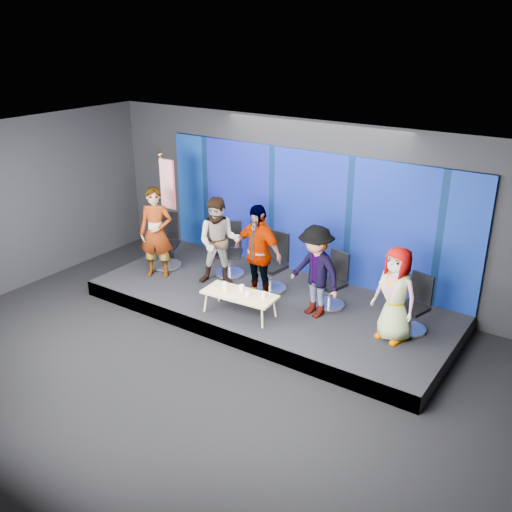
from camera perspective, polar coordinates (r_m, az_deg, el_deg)
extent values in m
plane|color=black|center=(9.47, -6.97, -11.32)|extent=(10.00, 10.00, 0.00)
cube|color=black|center=(11.72, 5.50, 4.96)|extent=(10.00, 0.02, 3.50)
cube|color=black|center=(8.09, -8.13, 9.83)|extent=(10.00, 8.00, 0.02)
cube|color=black|center=(11.12, 1.43, -4.84)|extent=(7.00, 3.00, 0.30)
cube|color=navy|center=(11.72, 5.35, 4.20)|extent=(7.00, 0.08, 2.60)
cylinder|color=silver|center=(12.54, -8.94, -0.93)|extent=(0.89, 0.89, 0.07)
cylinder|color=silver|center=(12.45, -9.00, 0.14)|extent=(0.08, 0.08, 0.44)
cube|color=black|center=(12.37, -9.06, 1.08)|extent=(0.71, 0.71, 0.08)
cube|color=black|center=(12.48, -8.85, 3.06)|extent=(0.45, 0.27, 0.60)
imported|color=black|center=(11.82, -9.96, 2.30)|extent=(0.82, 0.72, 1.89)
cylinder|color=silver|center=(12.02, -2.64, -1.74)|extent=(0.85, 0.85, 0.06)
cylinder|color=silver|center=(11.92, -2.66, -0.68)|extent=(0.07, 0.07, 0.42)
cube|color=black|center=(11.84, -2.68, 0.25)|extent=(0.68, 0.68, 0.07)
cube|color=black|center=(11.95, -2.55, 2.23)|extent=(0.43, 0.27, 0.57)
imported|color=black|center=(11.31, -3.71, 1.44)|extent=(1.10, 1.02, 1.80)
cylinder|color=silver|center=(11.33, 1.42, -3.25)|extent=(0.73, 0.73, 0.07)
cylinder|color=silver|center=(11.23, 1.43, -2.09)|extent=(0.08, 0.08, 0.44)
cube|color=black|center=(11.14, 1.44, -1.07)|extent=(0.58, 0.58, 0.08)
cube|color=black|center=(11.19, 2.31, 1.03)|extent=(0.48, 0.11, 0.60)
imported|color=black|center=(10.62, 0.15, 0.31)|extent=(1.15, 0.59, 1.88)
cylinder|color=silver|center=(10.79, 7.31, -4.85)|extent=(0.73, 0.73, 0.06)
cylinder|color=silver|center=(10.69, 7.37, -3.77)|extent=(0.07, 0.07, 0.39)
cube|color=black|center=(10.60, 7.42, -2.81)|extent=(0.58, 0.58, 0.07)
cube|color=black|center=(10.63, 8.37, -0.87)|extent=(0.43, 0.16, 0.54)
imported|color=black|center=(10.11, 5.95, -1.54)|extent=(1.23, 0.90, 1.70)
cylinder|color=silver|center=(10.24, 15.12, -7.09)|extent=(0.70, 0.70, 0.06)
cylinder|color=silver|center=(10.13, 15.24, -6.01)|extent=(0.07, 0.07, 0.38)
cube|color=black|center=(10.05, 15.35, -5.06)|extent=(0.56, 0.56, 0.07)
cube|color=black|center=(10.09, 16.28, -3.08)|extent=(0.41, 0.16, 0.52)
imported|color=black|center=(9.57, 13.79, -3.76)|extent=(0.91, 0.71, 1.63)
cube|color=tan|center=(10.26, -1.66, -3.86)|extent=(1.39, 0.67, 0.04)
cylinder|color=tan|center=(10.48, -5.07, -4.62)|extent=(0.04, 0.04, 0.38)
cylinder|color=tan|center=(10.81, -3.71, -3.70)|extent=(0.04, 0.04, 0.38)
cylinder|color=tan|center=(9.92, 0.62, -6.20)|extent=(0.04, 0.04, 0.38)
cylinder|color=tan|center=(10.26, 1.86, -5.16)|extent=(0.04, 0.04, 0.38)
cylinder|color=white|center=(10.50, -3.18, -2.85)|extent=(0.08, 0.08, 0.10)
cylinder|color=white|center=(10.33, -3.08, -3.24)|extent=(0.09, 0.09, 0.11)
cylinder|color=white|center=(10.34, -1.44, -3.19)|extent=(0.09, 0.09, 0.11)
cylinder|color=white|center=(10.14, -0.87, -3.77)|extent=(0.08, 0.08, 0.09)
cylinder|color=white|center=(10.07, 0.77, -3.91)|extent=(0.09, 0.09, 0.11)
cylinder|color=black|center=(13.00, -8.94, 0.00)|extent=(0.32, 0.32, 0.10)
cylinder|color=#C0843D|center=(12.61, -9.25, 4.86)|extent=(0.04, 0.04, 2.21)
sphere|color=#C0843D|center=(12.32, -9.58, 9.99)|extent=(0.11, 0.11, 0.11)
cube|color=#B41420|center=(12.31, -8.84, 7.13)|extent=(0.39, 0.09, 1.05)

